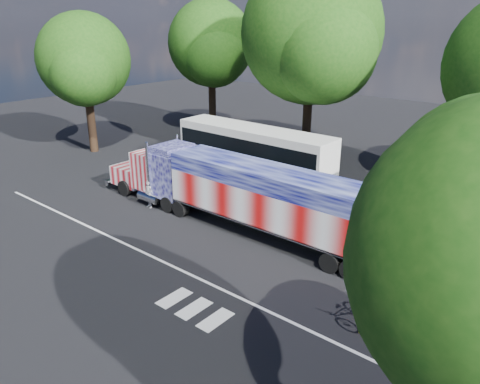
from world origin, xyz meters
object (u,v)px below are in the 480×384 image
Objects in this scene: woman at (149,194)px; semi_truck at (237,191)px; coach_bus at (254,152)px; tree_w_a at (85,60)px; tree_n_mid at (313,34)px; bicycle at (365,313)px; tree_nw_a at (212,44)px.

semi_truck is at bearing 14.11° from woman.
tree_w_a is at bearing -166.30° from coach_bus.
tree_w_a reaches higher than coach_bus.
woman is 16.25m from tree_w_a.
tree_n_mid is (-3.65, 13.16, 7.83)m from semi_truck.
woman is at bearing -21.08° from tree_w_a.
woman is (-6.12, -1.33, -1.28)m from semi_truck.
tree_w_a is at bearing 151.01° from bicycle.
woman is 17.29m from tree_n_mid.
woman reaches higher than bicycle.
semi_truck is 10.69× the size of bicycle.
woman is 0.15× the size of tree_w_a.
bicycle is at bearing -36.58° from tree_nw_a.
tree_n_mid is at bearing -9.53° from tree_nw_a.
semi_truck is at bearing -43.75° from tree_nw_a.
tree_w_a is at bearing -109.26° from tree_nw_a.
woman is at bearing -98.43° from coach_bus.
coach_bus is 18.35m from bicycle.
coach_bus is 15.09m from tree_nw_a.
tree_n_mid reaches higher than bicycle.
woman is 20.76m from tree_nw_a.
semi_truck is 22.96m from tree_nw_a.
tree_nw_a is (-11.09, 7.60, 6.86)m from coach_bus.
coach_bus is 6.85× the size of bicycle.
woman is (-1.33, -8.94, -1.02)m from coach_bus.
bicycle is 0.12× the size of tree_n_mid.
tree_nw_a is 1.10× the size of tree_w_a.
bicycle is 0.16× the size of tree_w_a.
semi_truck is 1.29× the size of tree_n_mid.
woman is at bearing -99.70° from tree_n_mid.
semi_truck is 1.53× the size of tree_nw_a.
bicycle is 32.79m from tree_nw_a.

